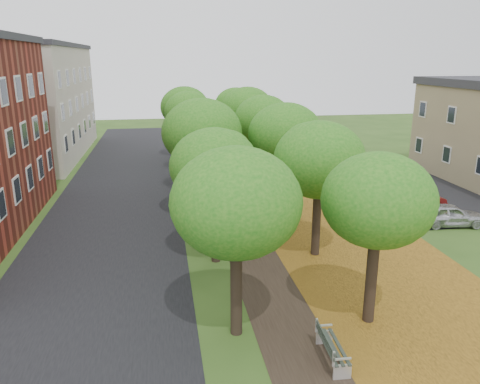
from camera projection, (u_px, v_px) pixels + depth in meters
name	position (u px, v px, depth m)	size (l,w,h in m)	color
ground	(298.00, 327.00, 16.42)	(120.00, 120.00, 0.00)	#2D4C19
street_asphalt	(116.00, 208.00, 29.44)	(8.00, 70.00, 0.01)	black
footpath	(233.00, 202.00, 30.63)	(3.20, 70.00, 0.01)	black
leaf_verge	(307.00, 198.00, 31.43)	(7.50, 70.00, 0.01)	#AC741F
parking_lot	(416.00, 189.00, 33.74)	(9.00, 16.00, 0.01)	black
tree_row_west	(198.00, 131.00, 28.97)	(4.13, 34.13, 6.53)	black
tree_row_east	(273.00, 129.00, 29.74)	(4.13, 34.13, 6.53)	black
building_cream	(23.00, 101.00, 43.53)	(10.30, 20.30, 10.40)	beige
bench	(331.00, 347.00, 14.47)	(0.66, 1.98, 0.93)	#2A342C
car_silver	(450.00, 215.00, 26.15)	(1.52, 3.79, 1.29)	#B5B6BB
car_red	(416.00, 200.00, 29.08)	(1.29, 3.69, 1.22)	maroon
car_grey	(377.00, 176.00, 34.28)	(2.10, 5.17, 1.50)	#323237
car_white	(378.00, 178.00, 34.02)	(2.14, 4.65, 1.29)	silver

